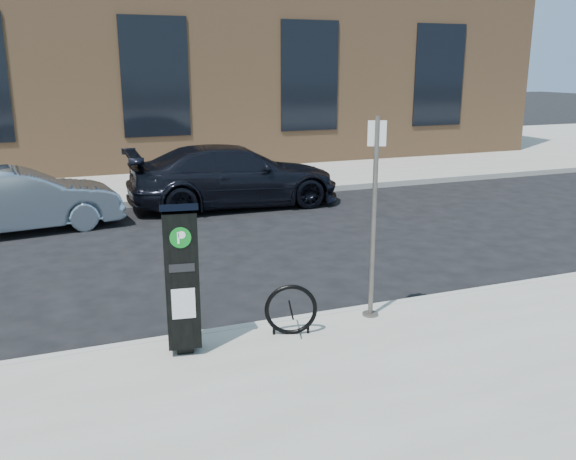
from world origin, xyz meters
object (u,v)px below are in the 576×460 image
car_silver (19,200)px  car_dark (234,176)px  sign_pole (374,221)px  bike_rack (291,310)px  parking_kiosk (182,276)px

car_silver → car_dark: bearing=-89.4°
sign_pole → bike_rack: (-1.18, -0.16, -0.97)m
parking_kiosk → car_silver: 7.25m
bike_rack → car_dark: bearing=95.2°
bike_rack → car_silver: 7.71m
parking_kiosk → sign_pole: 2.52m
sign_pole → car_dark: bearing=107.9°
parking_kiosk → car_silver: (-1.94, 6.98, -0.40)m
parking_kiosk → car_silver: bearing=114.2°
sign_pole → bike_rack: bearing=-151.5°
parking_kiosk → car_dark: parking_kiosk is taller
parking_kiosk → car_dark: 8.21m
sign_pole → bike_rack: size_ratio=4.02×
parking_kiosk → bike_rack: parking_kiosk is taller
sign_pole → car_dark: (0.37, 7.54, -0.69)m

